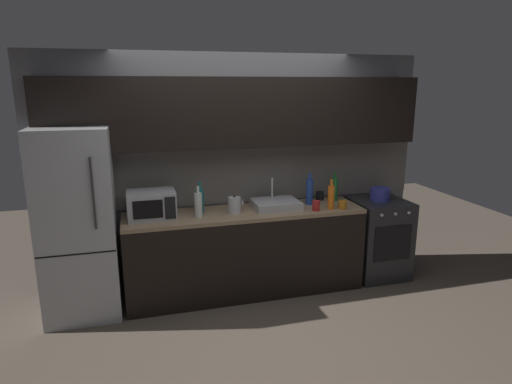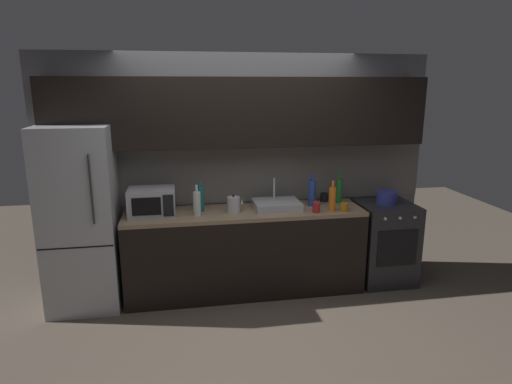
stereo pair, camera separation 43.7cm
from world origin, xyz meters
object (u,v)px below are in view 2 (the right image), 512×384
wine_bottle_blue (312,193)px  mug_amber (344,207)px  wine_bottle_orange (332,199)px  mug_dark (324,197)px  microwave (152,202)px  mug_red (316,207)px  kettle (234,204)px  wine_bottle_green (339,190)px  cooking_pot (387,197)px  wine_bottle_teal (200,199)px  wine_bottle_clear (197,203)px  refrigerator (81,218)px  oven_range (384,242)px

wine_bottle_blue → mug_amber: size_ratio=4.00×
wine_bottle_orange → mug_amber: bearing=-15.4°
mug_amber → mug_dark: bearing=101.2°
microwave → wine_bottle_blue: size_ratio=1.31×
wine_bottle_blue → mug_amber: (0.27, -0.26, -0.10)m
mug_red → kettle: bearing=169.5°
microwave → wine_bottle_green: size_ratio=1.37×
mug_red → cooking_pot: (0.86, 0.19, 0.02)m
mug_red → wine_bottle_teal: bearing=167.5°
wine_bottle_teal → wine_bottle_clear: size_ratio=1.03×
wine_bottle_clear → mug_red: 1.21m
wine_bottle_green → mug_dark: size_ratio=3.47×
mug_amber → cooking_pot: 0.60m
refrigerator → wine_bottle_blue: (2.36, 0.06, 0.14)m
mug_amber → mug_red: size_ratio=0.82×
mug_dark → refrigerator: bearing=-175.3°
wine_bottle_clear → mug_red: wine_bottle_clear is taller
wine_bottle_clear → cooking_pot: (2.07, 0.08, -0.06)m
microwave → wine_bottle_orange: wine_bottle_orange is taller
wine_bottle_blue → mug_dark: wine_bottle_blue is taller
wine_bottle_teal → wine_bottle_clear: 0.15m
wine_bottle_orange → wine_bottle_clear: (-1.38, 0.09, -0.00)m
oven_range → wine_bottle_orange: 0.92m
wine_bottle_clear → mug_dark: size_ratio=3.22×
wine_bottle_clear → mug_amber: 1.51m
kettle → wine_bottle_teal: size_ratio=0.58×
microwave → mug_amber: bearing=-6.3°
wine_bottle_clear → mug_dark: (1.42, 0.28, -0.08)m
oven_range → wine_bottle_clear: (-2.07, -0.07, 0.58)m
oven_range → wine_bottle_blue: bearing=175.6°
wine_bottle_orange → mug_dark: 0.38m
oven_range → mug_dark: mug_dark is taller
kettle → cooking_pot: 1.69m
oven_range → wine_bottle_green: bearing=165.1°
wine_bottle_clear → wine_bottle_orange: bearing=-3.6°
microwave → wine_bottle_teal: 0.49m
wine_bottle_blue → kettle: bearing=-173.7°
microwave → mug_red: microwave is taller
wine_bottle_orange → cooking_pot: bearing=13.4°
kettle → mug_amber: (1.13, -0.16, -0.04)m
microwave → wine_bottle_green: 2.01m
mug_dark → kettle: bearing=-167.1°
oven_range → mug_amber: mug_amber is taller
refrigerator → mug_amber: 2.63m
wine_bottle_teal → wine_bottle_orange: (1.34, -0.23, -0.00)m
wine_bottle_blue → mug_dark: (0.19, 0.15, -0.10)m
wine_bottle_blue → wine_bottle_clear: bearing=-173.6°
wine_bottle_green → mug_amber: bearing=-100.5°
refrigerator → cooking_pot: bearing=0.0°
wine_bottle_teal → mug_amber: 1.49m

